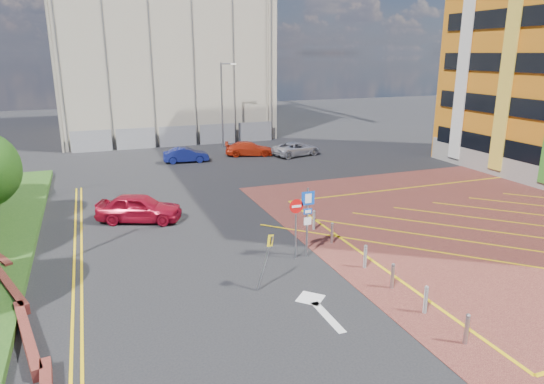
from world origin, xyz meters
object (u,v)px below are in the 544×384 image
car_blue_back (186,155)px  car_silver_back (296,149)px  lamp_back (223,102)px  car_red_back (249,149)px  sign_cluster (303,216)px  car_red_left (139,208)px  warning_sign (267,255)px

car_blue_back → car_silver_back: 9.79m
lamp_back → car_red_back: lamp_back is taller
car_red_back → car_blue_back: bearing=112.9°
car_blue_back → sign_cluster: bearing=-171.5°
car_red_left → car_blue_back: car_red_left is taller
lamp_back → car_blue_back: 8.19m
lamp_back → warning_sign: (-6.34, -29.30, -2.93)m
car_blue_back → lamp_back: bearing=-35.2°
car_red_left → car_silver_back: size_ratio=1.01×
warning_sign → car_silver_back: 25.63m
car_blue_back → car_red_back: size_ratio=0.88×
car_red_left → car_red_back: bearing=-14.7°
sign_cluster → warning_sign: size_ratio=1.43×
warning_sign → car_blue_back: (1.54, 23.80, -0.81)m
lamp_back → sign_cluster: lamp_back is taller
car_blue_back → car_silver_back: size_ratio=0.84×
sign_cluster → car_red_left: bearing=129.6°
car_red_left → lamp_back: bearing=-4.9°
warning_sign → car_red_back: size_ratio=0.52×
lamp_back → car_blue_back: size_ratio=2.13×
lamp_back → car_red_back: (1.04, -4.77, -3.74)m
warning_sign → car_red_left: warning_sign is taller
lamp_back → sign_cluster: (-3.78, -27.02, -2.41)m
car_red_back → car_silver_back: car_red_back is taller
car_blue_back → car_red_left: bearing=165.1°
sign_cluster → warning_sign: sign_cluster is taller
lamp_back → car_silver_back: bearing=-51.8°
car_red_left → car_blue_back: size_ratio=1.21×
car_red_back → car_silver_back: bearing=-95.7°
lamp_back → car_blue_back: lamp_back is taller
lamp_back → car_silver_back: lamp_back is taller
car_red_left → car_blue_back: bearing=1.8°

